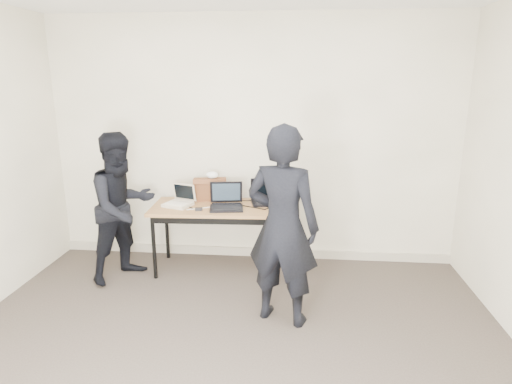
# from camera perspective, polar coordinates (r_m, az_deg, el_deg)

# --- Properties ---
(room) EXTENTS (4.60, 4.60, 2.80)m
(room) POSITION_cam_1_polar(r_m,az_deg,el_deg) (2.56, -5.57, -0.49)
(room) COLOR #3F362F
(room) RESTS_ON ground
(desk) EXTENTS (1.53, 0.71, 0.72)m
(desk) POSITION_cam_1_polar(r_m,az_deg,el_deg) (4.55, -4.43, -2.62)
(desk) COLOR olive
(desk) RESTS_ON ground
(laptop_beige) EXTENTS (0.34, 0.34, 0.22)m
(laptop_beige) POSITION_cam_1_polar(r_m,az_deg,el_deg) (4.62, -10.17, -1.23)
(laptop_beige) COLOR beige
(laptop_beige) RESTS_ON desk
(laptop_center) EXTENTS (0.39, 0.38, 0.26)m
(laptop_center) POSITION_cam_1_polar(r_m,az_deg,el_deg) (4.47, -3.98, -1.36)
(laptop_center) COLOR black
(laptop_center) RESTS_ON desk
(laptop_right) EXTENTS (0.41, 0.40, 0.25)m
(laptop_right) POSITION_cam_1_polar(r_m,az_deg,el_deg) (4.65, 1.51, -0.68)
(laptop_right) COLOR black
(laptop_right) RESTS_ON desk
(leather_satchel) EXTENTS (0.38, 0.23, 0.25)m
(leather_satchel) POSITION_cam_1_polar(r_m,az_deg,el_deg) (4.75, -6.15, 0.41)
(leather_satchel) COLOR brown
(leather_satchel) RESTS_ON desk
(tissue) EXTENTS (0.15, 0.12, 0.08)m
(tissue) POSITION_cam_1_polar(r_m,az_deg,el_deg) (4.71, -5.85, 2.27)
(tissue) COLOR white
(tissue) RESTS_ON leather_satchel
(equipment_box) EXTENTS (0.30, 0.26, 0.16)m
(equipment_box) POSITION_cam_1_polar(r_m,az_deg,el_deg) (4.63, 3.63, -0.46)
(equipment_box) COLOR black
(equipment_box) RESTS_ON desk
(power_brick) EXTENTS (0.08, 0.06, 0.03)m
(power_brick) POSITION_cam_1_polar(r_m,az_deg,el_deg) (4.41, -7.64, -2.28)
(power_brick) COLOR black
(power_brick) RESTS_ON desk
(cables) EXTENTS (1.16, 0.43, 0.01)m
(cables) POSITION_cam_1_polar(r_m,az_deg,el_deg) (4.53, -3.87, -1.88)
(cables) COLOR silver
(cables) RESTS_ON desk
(person_typist) EXTENTS (0.71, 0.57, 1.70)m
(person_typist) POSITION_cam_1_polar(r_m,az_deg,el_deg) (3.54, 3.56, -4.62)
(person_typist) COLOR black
(person_typist) RESTS_ON ground
(person_observer) EXTENTS (0.90, 0.94, 1.53)m
(person_observer) POSITION_cam_1_polar(r_m,az_deg,el_deg) (4.55, -17.35, -1.94)
(person_observer) COLOR black
(person_observer) RESTS_ON ground
(baseboard) EXTENTS (4.50, 0.03, 0.10)m
(baseboard) POSITION_cam_1_polar(r_m,az_deg,el_deg) (5.09, -0.47, -7.98)
(baseboard) COLOR #B0A691
(baseboard) RESTS_ON ground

